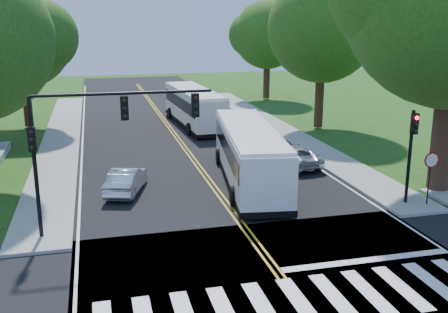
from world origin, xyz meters
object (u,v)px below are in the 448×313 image
object	(u,v)px
hatchback	(126,180)
suv	(292,156)
signal_nw	(95,130)
bus_lead	(249,153)
dark_sedan	(276,147)
bus_follow	(194,106)
signal_ne	(411,145)

from	to	relation	value
hatchback	suv	bearing A→B (deg)	-147.45
signal_nw	bus_lead	world-z (taller)	signal_nw
dark_sedan	bus_follow	bearing A→B (deg)	-80.77
bus_lead	bus_follow	world-z (taller)	bus_lead
signal_ne	hatchback	world-z (taller)	signal_ne
signal_ne	bus_follow	xyz separation A→B (m)	(-6.09, 21.25, -1.37)
bus_lead	signal_nw	bearing A→B (deg)	42.17
hatchback	suv	size ratio (longest dim) A/B	0.88
signal_nw	suv	bearing A→B (deg)	34.64
signal_ne	bus_lead	size ratio (longest dim) A/B	0.37
bus_lead	suv	bearing A→B (deg)	-135.68
suv	bus_follow	bearing A→B (deg)	-85.90
bus_lead	hatchback	xyz separation A→B (m)	(-6.53, -0.19, -0.95)
signal_ne	dark_sedan	distance (m)	11.00
bus_follow	suv	world-z (taller)	bus_follow
hatchback	suv	xyz separation A→B (m)	(9.94, 2.68, -0.03)
hatchback	dark_sedan	xyz separation A→B (m)	(9.89, 5.25, -0.09)
suv	bus_lead	bearing A→B (deg)	26.32
signal_nw	suv	xyz separation A→B (m)	(11.29, 7.80, -3.74)
bus_follow	dark_sedan	bearing A→B (deg)	103.49
bus_lead	dark_sedan	bearing A→B (deg)	-115.33
suv	dark_sedan	distance (m)	2.57
bus_lead	hatchback	world-z (taller)	bus_lead
signal_nw	hatchback	xyz separation A→B (m)	(1.35, 5.12, -3.72)
signal_nw	dark_sedan	world-z (taller)	signal_nw
dark_sedan	bus_lead	bearing A→B (deg)	48.97
hatchback	bus_lead	bearing A→B (deg)	-160.86
signal_nw	suv	world-z (taller)	signal_nw
signal_ne	signal_nw	bearing A→B (deg)	-179.95
suv	signal_ne	bearing A→B (deg)	99.72
signal_nw	bus_lead	distance (m)	9.90
bus_follow	dark_sedan	size ratio (longest dim) A/B	3.03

